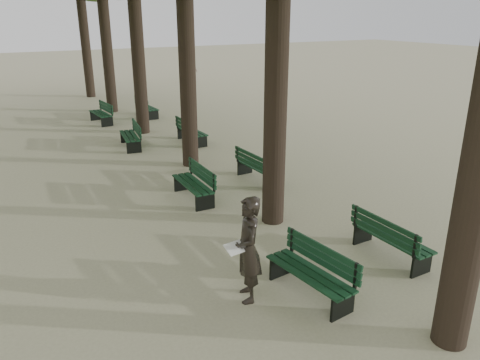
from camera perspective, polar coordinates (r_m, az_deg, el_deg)
ground at (r=8.46m, az=6.45°, el=-14.50°), size 120.00×120.00×0.00m
bench_left_0 at (r=8.52m, az=8.48°, el=-12.16°), size 0.78×1.86×0.92m
bench_left_1 at (r=12.54m, az=-5.72°, el=-1.22°), size 0.61×1.81×0.92m
bench_left_2 at (r=17.80m, az=-13.22°, el=4.72°), size 0.81×1.86×0.92m
bench_left_3 at (r=22.13m, az=-16.57°, el=7.33°), size 0.72×1.84×0.92m
bench_right_0 at (r=10.09m, az=17.89°, el=-7.61°), size 0.60×1.81×0.92m
bench_right_1 at (r=13.84m, az=2.28°, el=0.91°), size 0.62×1.82×0.92m
bench_right_2 at (r=18.09m, az=-5.88°, el=5.38°), size 0.61×1.81×0.92m
bench_right_3 at (r=23.03m, az=-11.25°, el=8.24°), size 0.64×1.82×0.92m
man_with_map at (r=8.02m, az=1.00°, el=-8.47°), size 0.74×0.84×1.91m
pedestrian_c at (r=33.74m, az=-6.07°, el=13.02°), size 1.00×0.55×1.62m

